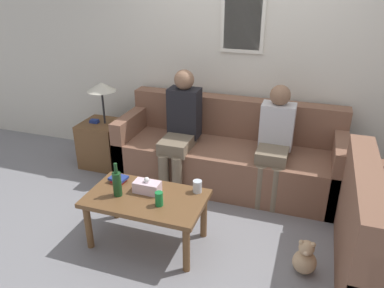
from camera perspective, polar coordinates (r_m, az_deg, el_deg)
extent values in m
plane|color=gray|center=(3.98, 3.63, -9.02)|extent=(16.00, 16.00, 0.00)
cube|color=silver|center=(4.34, 7.52, 12.41)|extent=(9.00, 0.06, 2.60)
cube|color=silver|center=(4.23, 7.71, 17.60)|extent=(0.48, 0.02, 0.60)
cube|color=silver|center=(4.23, 7.69, 17.59)|extent=(0.40, 0.01, 0.52)
cube|color=brown|center=(4.24, 5.34, -3.11)|extent=(2.44, 0.84, 0.48)
cube|color=brown|center=(4.34, 6.60, 4.17)|extent=(2.44, 0.20, 0.45)
cube|color=brown|center=(4.55, -8.81, 0.45)|extent=(0.14, 0.84, 0.72)
cube|color=brown|center=(4.11, 21.22, -3.80)|extent=(0.14, 0.84, 0.72)
cube|color=brown|center=(3.04, 24.68, -7.51)|extent=(0.20, 1.37, 0.45)
cube|color=brown|center=(3.25, -7.04, -8.24)|extent=(1.02, 0.59, 0.04)
cylinder|color=brown|center=(3.41, -15.51, -12.02)|extent=(0.06, 0.06, 0.43)
cylinder|color=brown|center=(3.07, -0.87, -15.70)|extent=(0.06, 0.06, 0.43)
cylinder|color=brown|center=(3.73, -11.60, -8.12)|extent=(0.06, 0.06, 0.43)
cylinder|color=brown|center=(3.42, 1.79, -10.90)|extent=(0.06, 0.06, 0.43)
cube|color=brown|center=(4.76, -13.41, 0.07)|extent=(0.48, 0.48, 0.55)
cylinder|color=#262628|center=(4.56, -13.36, 5.57)|extent=(0.02, 0.02, 0.42)
cone|color=beige|center=(4.49, -13.66, 8.48)|extent=(0.34, 0.34, 0.10)
cube|color=navy|center=(4.67, -14.64, 3.27)|extent=(0.11, 0.07, 0.02)
cube|color=navy|center=(4.67, -14.67, 3.49)|extent=(0.11, 0.08, 0.02)
cylinder|color=#19421E|center=(3.24, -11.33, -6.03)|extent=(0.08, 0.08, 0.21)
cylinder|color=#19421E|center=(3.17, -11.56, -3.66)|extent=(0.03, 0.03, 0.09)
cylinder|color=silver|center=(3.25, 0.82, -6.48)|extent=(0.08, 0.08, 0.11)
cube|color=red|center=(3.48, -11.12, -5.46)|extent=(0.12, 0.10, 0.03)
cube|color=navy|center=(3.47, -11.15, -5.11)|extent=(0.17, 0.14, 0.02)
cylinder|color=#197A38|center=(3.08, -5.04, -8.33)|extent=(0.07, 0.07, 0.12)
cube|color=silver|center=(3.27, -6.85, -6.52)|extent=(0.23, 0.12, 0.10)
sphere|color=white|center=(3.24, -6.91, -5.46)|extent=(0.05, 0.05, 0.05)
cube|color=#756651|center=(4.03, -2.22, 0.06)|extent=(0.31, 0.46, 0.14)
cylinder|color=#756651|center=(4.00, -4.34, -4.83)|extent=(0.11, 0.11, 0.48)
cylinder|color=#756651|center=(3.95, -2.29, -5.19)|extent=(0.11, 0.11, 0.48)
cube|color=black|center=(4.13, -1.16, 4.78)|extent=(0.34, 0.22, 0.55)
sphere|color=#8C664C|center=(4.02, -1.20, 9.78)|extent=(0.21, 0.21, 0.21)
cube|color=#756651|center=(3.89, 12.17, -1.52)|extent=(0.31, 0.40, 0.14)
cylinder|color=#756651|center=(3.85, 10.26, -6.47)|extent=(0.11, 0.11, 0.48)
cylinder|color=#756651|center=(3.84, 12.52, -6.80)|extent=(0.11, 0.11, 0.48)
cube|color=silver|center=(3.98, 12.85, 2.74)|extent=(0.34, 0.22, 0.47)
sphere|color=#8C664C|center=(3.87, 13.31, 7.25)|extent=(0.21, 0.21, 0.21)
sphere|color=tan|center=(3.27, 16.75, -16.82)|extent=(0.19, 0.19, 0.19)
sphere|color=tan|center=(3.18, 17.06, -14.92)|extent=(0.12, 0.12, 0.12)
sphere|color=tan|center=(3.15, 16.35, -14.20)|extent=(0.04, 0.04, 0.04)
sphere|color=tan|center=(3.15, 17.97, -14.41)|extent=(0.04, 0.04, 0.04)
sphere|color=beige|center=(3.14, 16.99, -15.57)|extent=(0.05, 0.05, 0.05)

